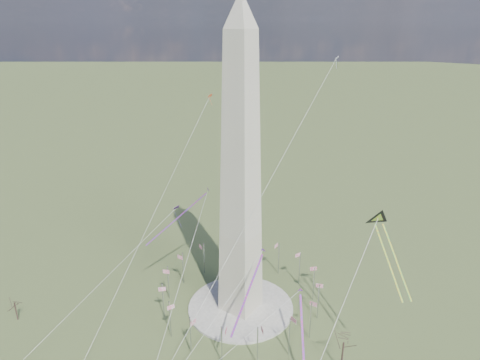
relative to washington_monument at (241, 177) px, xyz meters
The scene contains 13 objects.
ground 47.95m from the washington_monument, ahead, with size 2000.00×2000.00×0.00m, color #465128.
plaza 47.55m from the washington_monument, ahead, with size 36.00×36.00×0.80m, color beige.
washington_monument is the anchor object (origin of this frame).
flagpole_ring 40.68m from the washington_monument, 169.63° to the right, with size 54.40×54.40×13.00m.
tree_near 54.74m from the washington_monument, 10.05° to the right, with size 8.34×8.34×14.59m.
tree_far 84.63m from the washington_monument, 140.73° to the right, with size 5.74×5.74×10.04m.
kite_delta_black 42.27m from the washington_monument, 12.23° to the left, with size 18.29×18.65×17.53m.
kite_diamond_purple 42.36m from the washington_monument, 167.75° to the left, with size 2.23×3.30×9.79m.
kite_streamer_left 30.31m from the washington_monument, 44.18° to the right, with size 5.32×22.87×15.80m.
kite_streamer_mid 26.78m from the washington_monument, behind, with size 11.72×22.43×16.62m.
kite_streamer_right 45.80m from the washington_monument, 15.35° to the right, with size 13.39×20.18×15.79m.
kite_small_red 58.78m from the washington_monument, 137.39° to the left, with size 1.57×2.34×4.98m.
kite_small_white 57.88m from the washington_monument, 79.81° to the left, with size 1.73×1.51×4.51m.
Camera 1 is at (69.13, -100.84, 93.18)m, focal length 32.00 mm.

